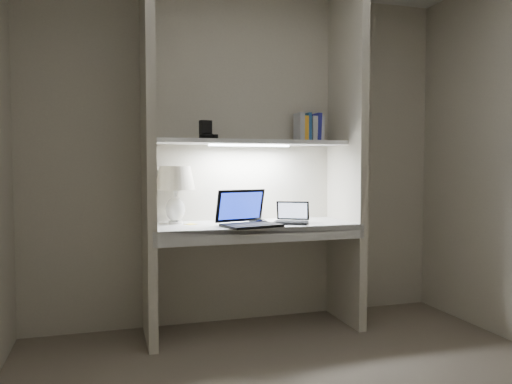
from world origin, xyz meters
name	(u,v)px	position (x,y,z in m)	size (l,w,h in m)	color
back_wall	(243,157)	(0.00, 1.50, 1.25)	(3.20, 0.01, 2.50)	beige
alcove_panel_left	(148,155)	(-0.73, 1.23, 1.25)	(0.06, 0.55, 2.50)	beige
alcove_panel_right	(347,156)	(0.73, 1.23, 1.25)	(0.06, 0.55, 2.50)	beige
desk	(253,226)	(0.00, 1.23, 0.75)	(1.40, 0.55, 0.04)	white
desk_apron	(264,235)	(0.00, 0.96, 0.72)	(1.46, 0.03, 0.10)	silver
shelf	(250,142)	(0.00, 1.32, 1.35)	(1.40, 0.36, 0.03)	silver
strip_light	(250,145)	(0.00, 1.32, 1.33)	(0.60, 0.04, 0.01)	white
table_lamp	(175,185)	(-0.53, 1.37, 1.04)	(0.28, 0.28, 0.41)	white
laptop_main	(247,218)	(-0.08, 1.10, 0.83)	(0.43, 0.40, 0.25)	black
laptop_netbook	(292,218)	(0.26, 1.15, 0.81)	(0.30, 0.29, 0.15)	black
speaker	(255,211)	(0.07, 1.42, 0.84)	(0.10, 0.07, 0.14)	silver
mouse	(262,222)	(0.04, 1.16, 0.79)	(0.08, 0.05, 0.03)	black
cable_coil	(258,220)	(0.07, 1.34, 0.78)	(0.11, 0.11, 0.01)	black
sticky_note	(191,224)	(-0.44, 1.30, 0.77)	(0.07, 0.07, 0.00)	yellow
book_row	(309,128)	(0.48, 1.37, 1.47)	(0.20, 0.14, 0.21)	silver
shelf_box	(205,130)	(-0.32, 1.33, 1.43)	(0.08, 0.06, 0.13)	black
shelf_gadget	(207,136)	(-0.31, 1.33, 1.39)	(0.12, 0.08, 0.05)	black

